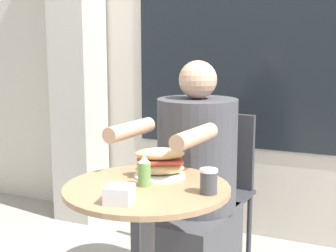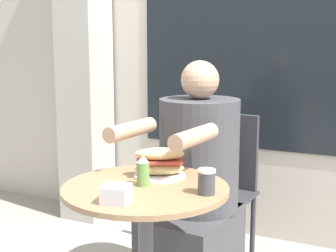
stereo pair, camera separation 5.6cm
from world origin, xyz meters
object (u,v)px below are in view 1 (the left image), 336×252
(sandwich_on_plate, at_px, (160,163))
(drink_cup, at_px, (209,181))
(diner_chair, at_px, (218,177))
(condiment_bottle, at_px, (144,172))
(seated_diner, at_px, (193,199))
(cafe_table, at_px, (147,235))

(sandwich_on_plate, xyz_separation_m, drink_cup, (0.25, -0.13, -0.01))
(diner_chair, height_order, drink_cup, diner_chair)
(condiment_bottle, bearing_deg, sandwich_on_plate, 90.27)
(seated_diner, xyz_separation_m, drink_cup, (0.25, -0.51, 0.26))
(cafe_table, height_order, seated_diner, seated_diner)
(cafe_table, height_order, sandwich_on_plate, sandwich_on_plate)
(seated_diner, distance_m, condiment_bottle, 0.59)
(sandwich_on_plate, height_order, condiment_bottle, sandwich_on_plate)
(cafe_table, height_order, condiment_bottle, condiment_bottle)
(cafe_table, distance_m, seated_diner, 0.52)
(seated_diner, bearing_deg, sandwich_on_plate, 95.09)
(diner_chair, height_order, seated_diner, seated_diner)
(seated_diner, bearing_deg, diner_chair, -86.82)
(sandwich_on_plate, height_order, drink_cup, sandwich_on_plate)
(diner_chair, distance_m, condiment_bottle, 0.91)
(drink_cup, distance_m, condiment_bottle, 0.25)
(cafe_table, xyz_separation_m, seated_diner, (-0.01, 0.52, -0.02))
(drink_cup, bearing_deg, seated_diner, 116.40)
(drink_cup, bearing_deg, diner_chair, 105.69)
(diner_chair, bearing_deg, sandwich_on_plate, 94.17)
(seated_diner, bearing_deg, drink_cup, 121.48)
(diner_chair, distance_m, seated_diner, 0.35)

